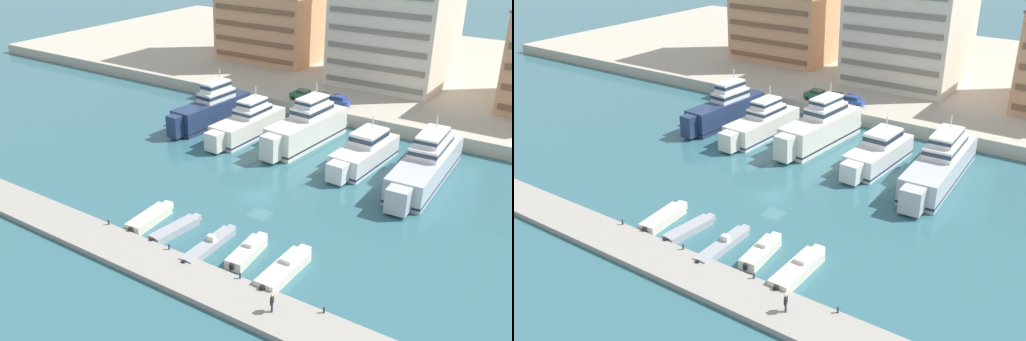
% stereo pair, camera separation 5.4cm
% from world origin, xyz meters
% --- Properties ---
extents(ground_plane, '(400.00, 400.00, 0.00)m').
position_xyz_m(ground_plane, '(0.00, 0.00, 0.00)').
color(ground_plane, '#336670').
extents(quay_promenade, '(180.00, 70.00, 2.05)m').
position_xyz_m(quay_promenade, '(0.00, 62.47, 1.03)').
color(quay_promenade, '#BCB29E').
rests_on(quay_promenade, ground).
extents(pier_dock, '(120.00, 5.05, 0.59)m').
position_xyz_m(pier_dock, '(0.00, -17.95, 0.30)').
color(pier_dock, '#9E998E').
rests_on(pier_dock, ground).
extents(yacht_navy_far_left, '(4.69, 17.47, 8.52)m').
position_xyz_m(yacht_navy_far_left, '(-20.15, 16.31, 2.49)').
color(yacht_navy_far_left, navy).
rests_on(yacht_navy_far_left, ground).
extents(yacht_ivory_left, '(4.83, 16.64, 7.35)m').
position_xyz_m(yacht_ivory_left, '(-12.40, 15.17, 2.03)').
color(yacht_ivory_left, silver).
rests_on(yacht_ivory_left, ground).
extents(yacht_ivory_mid_left, '(5.62, 18.38, 8.65)m').
position_xyz_m(yacht_ivory_mid_left, '(-3.61, 17.39, 2.59)').
color(yacht_ivory_mid_left, silver).
rests_on(yacht_ivory_mid_left, ground).
extents(yacht_white_center_left, '(5.04, 15.36, 6.40)m').
position_xyz_m(yacht_white_center_left, '(6.52, 15.16, 1.82)').
color(yacht_white_center_left, white).
rests_on(yacht_white_center_left, ground).
extents(yacht_silver_center, '(5.51, 22.00, 7.82)m').
position_xyz_m(yacht_silver_center, '(14.86, 15.25, 2.23)').
color(yacht_silver_center, silver).
rests_on(yacht_silver_center, ground).
extents(motorboat_cream_far_left, '(2.43, 7.03, 1.04)m').
position_xyz_m(motorboat_cream_far_left, '(-6.51, -12.00, 0.52)').
color(motorboat_cream_far_left, beige).
rests_on(motorboat_cream_far_left, ground).
extents(motorboat_grey_left, '(2.19, 6.97, 0.86)m').
position_xyz_m(motorboat_grey_left, '(-2.72, -12.12, 0.41)').
color(motorboat_grey_left, '#9EA3A8').
rests_on(motorboat_grey_left, ground).
extents(motorboat_grey_mid_left, '(1.67, 8.41, 1.32)m').
position_xyz_m(motorboat_grey_mid_left, '(2.21, -12.58, 0.39)').
color(motorboat_grey_mid_left, '#9EA3A8').
rests_on(motorboat_grey_mid_left, ground).
extents(motorboat_cream_center_left, '(2.32, 6.74, 1.44)m').
position_xyz_m(motorboat_cream_center_left, '(6.26, -11.58, 0.54)').
color(motorboat_cream_center_left, beige).
rests_on(motorboat_cream_center_left, ground).
extents(motorboat_cream_center, '(2.10, 8.23, 1.49)m').
position_xyz_m(motorboat_cream_center, '(10.86, -12.05, 0.55)').
color(motorboat_cream_center, beige).
rests_on(motorboat_cream_center, ground).
extents(car_green_far_left, '(4.16, 2.05, 1.80)m').
position_xyz_m(car_green_far_left, '(-11.26, 29.64, 3.03)').
color(car_green_far_left, '#2D6642').
rests_on(car_green_far_left, quay_promenade).
extents(car_black_left, '(4.19, 2.12, 1.80)m').
position_xyz_m(car_black_left, '(-7.97, 29.72, 3.03)').
color(car_black_left, black).
rests_on(car_black_left, quay_promenade).
extents(car_blue_mid_left, '(4.18, 2.07, 1.80)m').
position_xyz_m(car_blue_mid_left, '(-4.89, 30.02, 3.03)').
color(car_blue_mid_left, '#28428E').
rests_on(car_blue_mid_left, quay_promenade).
extents(apartment_block_left, '(19.73, 16.68, 26.49)m').
position_xyz_m(apartment_block_left, '(-3.33, 48.12, 14.34)').
color(apartment_block_left, silver).
rests_on(apartment_block_left, quay_promenade).
extents(pedestrian_near_edge, '(0.37, 0.66, 1.77)m').
position_xyz_m(pedestrian_near_edge, '(13.26, -18.02, 1.64)').
color(pedestrian_near_edge, '#282D3D').
rests_on(pedestrian_near_edge, pier_dock).
extents(bollard_west, '(0.20, 0.20, 0.61)m').
position_xyz_m(bollard_west, '(-9.08, -15.67, 0.92)').
color(bollard_west, '#2D2D33').
rests_on(bollard_west, pier_dock).
extents(bollard_west_mid, '(0.20, 0.20, 0.61)m').
position_xyz_m(bollard_west_mid, '(-0.40, -15.67, 0.92)').
color(bollard_west_mid, '#2D2D33').
rests_on(bollard_west_mid, pier_dock).
extents(bollard_east_mid, '(0.20, 0.20, 0.61)m').
position_xyz_m(bollard_east_mid, '(8.28, -15.67, 0.92)').
color(bollard_east_mid, '#2D2D33').
rests_on(bollard_east_mid, pier_dock).
extents(bollard_east, '(0.20, 0.20, 0.61)m').
position_xyz_m(bollard_east, '(16.96, -15.67, 0.92)').
color(bollard_east, '#2D2D33').
rests_on(bollard_east, pier_dock).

